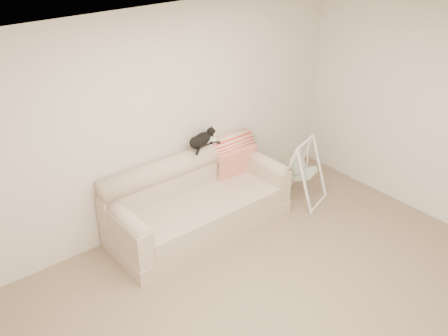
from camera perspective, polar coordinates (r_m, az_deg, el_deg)
name	(u,v)px	position (r m, az deg, el deg)	size (l,w,h in m)	color
ground_plane	(286,300)	(5.23, 7.09, -14.74)	(5.00, 5.00, 0.00)	brown
room_shell	(297,167)	(4.33, 8.30, 0.09)	(5.04, 4.04, 2.60)	beige
sofa	(195,201)	(6.01, -3.28, -3.80)	(2.20, 0.93, 0.90)	#B7A28E
remote_a	(203,145)	(6.07, -2.44, 2.64)	(0.18, 0.05, 0.03)	black
remote_b	(213,142)	(6.13, -1.21, 2.93)	(0.16, 0.15, 0.02)	black
tuxedo_cat	(202,140)	(6.01, -2.53, 3.26)	(0.47, 0.34, 0.20)	black
throw_blanket	(230,149)	(6.37, 0.75, 2.14)	(0.57, 0.38, 0.58)	red
baby_swing	(302,170)	(6.57, 8.94, -0.28)	(0.67, 0.69, 0.86)	white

